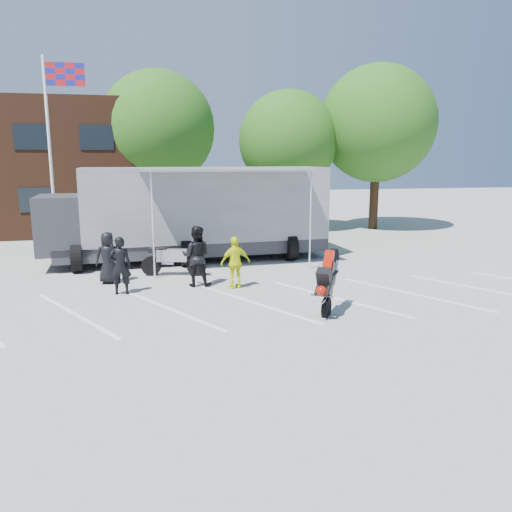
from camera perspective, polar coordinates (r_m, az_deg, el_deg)
name	(u,v)px	position (r m, az deg, el deg)	size (l,w,h in m)	color
ground	(257,315)	(13.01, 0.06, -6.72)	(100.00, 100.00, 0.00)	#A0A09B
parking_bay_lines	(249,304)	(13.94, -0.81, -5.47)	(18.00, 5.00, 0.01)	white
office_building	(11,168)	(31.01, -26.21, 9.06)	(18.00, 8.00, 7.00)	#492717
flagpole	(55,132)	(22.44, -21.98, 13.04)	(1.61, 0.12, 8.00)	white
tree_left	(158,129)	(28.16, -11.15, 14.09)	(6.12, 6.12, 8.64)	#382314
tree_mid	(288,141)	(28.18, 3.70, 13.01)	(5.44, 5.44, 7.68)	#382314
tree_right	(377,124)	(29.51, 13.70, 14.45)	(6.46, 6.46, 9.12)	#382314
transporter_truck	(195,260)	(20.10, -6.97, -0.43)	(11.45, 5.52, 3.64)	gray
parked_motorcycle	(174,276)	(17.48, -9.33, -2.22)	(0.76, 2.28, 1.20)	#A8A8AC
stunt_bike_rider	(331,310)	(13.55, 8.60, -6.11)	(0.74, 1.58, 1.86)	black
spectator_leather_a	(108,258)	(16.75, -16.53, -0.18)	(0.82, 0.53, 1.68)	black
spectator_leather_b	(120,265)	(15.28, -15.25, -1.05)	(0.63, 0.42, 1.74)	black
spectator_leather_c	(196,256)	(15.80, -6.82, -0.02)	(0.93, 0.73, 1.92)	black
spectator_hivis	(235,263)	(15.44, -2.37, -0.75)	(0.95, 0.40, 1.63)	#E9F90D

